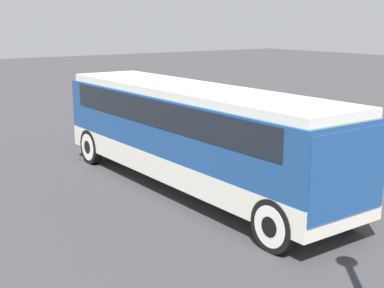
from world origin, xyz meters
name	(u,v)px	position (x,y,z in m)	size (l,w,h in m)	color
ground_plane	(192,189)	(0.00, 0.00, 0.00)	(120.00, 120.00, 0.00)	#38383A
tour_bus	(194,128)	(0.10, 0.00, 1.84)	(11.10, 2.59, 3.02)	silver
parked_car_mid	(245,114)	(-5.96, 7.28, 0.67)	(4.65, 1.80, 1.30)	#7A6B5B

